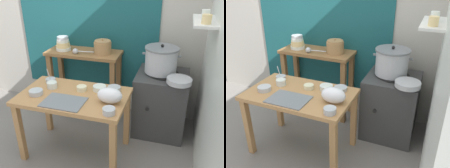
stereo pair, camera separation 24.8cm
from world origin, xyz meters
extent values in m
plane|color=gray|center=(0.00, 0.00, 0.00)|extent=(9.00, 9.00, 0.00)
cube|color=#B2ADA3|center=(0.10, 1.10, 1.30)|extent=(4.40, 0.10, 2.60)
cube|color=#195156|center=(-0.15, 1.04, 1.35)|extent=(1.90, 0.02, 2.10)
cube|color=silver|center=(1.40, 0.20, 1.30)|extent=(0.10, 3.20, 2.60)
cube|color=silver|center=(1.25, 0.40, 1.45)|extent=(0.20, 0.56, 0.02)
cylinder|color=#E5C684|center=(1.25, 0.22, 1.50)|extent=(0.08, 0.08, 0.08)
cylinder|color=silver|center=(1.25, 0.40, 1.51)|extent=(0.07, 0.07, 0.09)
cube|color=#B27F4C|center=(0.08, 0.02, 0.70)|extent=(1.10, 0.66, 0.04)
cube|color=#B27F4C|center=(-0.42, -0.26, 0.34)|extent=(0.06, 0.06, 0.68)
cube|color=#B27F4C|center=(0.58, -0.26, 0.34)|extent=(0.06, 0.06, 0.68)
cube|color=#B27F4C|center=(-0.42, 0.30, 0.34)|extent=(0.06, 0.06, 0.68)
cube|color=#B27F4C|center=(0.58, 0.30, 0.34)|extent=(0.06, 0.06, 0.68)
cube|color=olive|center=(-0.12, 0.83, 0.88)|extent=(0.96, 0.40, 0.04)
cube|color=olive|center=(-0.55, 0.68, 0.43)|extent=(0.06, 0.06, 0.86)
cube|color=olive|center=(0.31, 0.68, 0.43)|extent=(0.06, 0.06, 0.86)
cube|color=olive|center=(-0.55, 0.98, 0.43)|extent=(0.06, 0.06, 0.86)
cube|color=olive|center=(0.31, 0.98, 0.43)|extent=(0.06, 0.06, 0.86)
cube|color=#383838|center=(0.91, 0.70, 0.38)|extent=(0.60, 0.60, 0.76)
cylinder|color=black|center=(0.91, 0.70, 0.77)|extent=(0.36, 0.36, 0.02)
cylinder|color=black|center=(0.79, 0.40, 0.45)|extent=(0.04, 0.02, 0.04)
cylinder|color=#B7BABF|center=(0.87, 0.72, 0.92)|extent=(0.36, 0.36, 0.28)
cylinder|color=slate|center=(0.87, 0.72, 1.07)|extent=(0.39, 0.39, 0.02)
sphere|color=black|center=(0.87, 0.72, 1.09)|extent=(0.04, 0.04, 0.04)
cube|color=slate|center=(0.67, 0.72, 0.99)|extent=(0.04, 0.02, 0.02)
cube|color=slate|center=(1.07, 0.72, 0.99)|extent=(0.04, 0.02, 0.02)
cylinder|color=#A37A4C|center=(0.13, 0.83, 0.97)|extent=(0.22, 0.22, 0.14)
cylinder|color=#A37A4C|center=(0.13, 0.83, 1.05)|extent=(0.20, 0.20, 0.02)
sphere|color=#A37A4C|center=(0.13, 0.83, 1.08)|extent=(0.02, 0.02, 0.02)
cylinder|color=silver|center=(-0.40, 0.81, 0.92)|extent=(0.19, 0.19, 0.04)
cylinder|color=#E5C684|center=(-0.40, 0.81, 0.96)|extent=(0.18, 0.18, 0.03)
cylinder|color=#E5C684|center=(-0.40, 0.81, 0.99)|extent=(0.17, 0.17, 0.04)
cylinder|color=silver|center=(-0.40, 0.81, 1.03)|extent=(0.15, 0.15, 0.04)
cylinder|color=#B7BABF|center=(-0.40, 0.81, 1.06)|extent=(0.14, 0.14, 0.04)
sphere|color=#B7BABF|center=(-0.19, 0.71, 0.94)|extent=(0.07, 0.07, 0.07)
cylinder|color=#B7BABF|center=(-0.05, 0.73, 0.94)|extent=(0.20, 0.04, 0.01)
cube|color=slate|center=(0.06, -0.15, 0.72)|extent=(0.40, 0.28, 0.01)
ellipsoid|color=white|center=(0.48, -0.03, 0.80)|extent=(0.24, 0.16, 0.15)
cylinder|color=#B7BABF|center=(1.10, 0.47, 0.81)|extent=(0.26, 0.26, 0.05)
cylinder|color=silver|center=(0.31, 0.18, 0.75)|extent=(0.14, 0.14, 0.05)
cylinder|color=beige|center=(0.31, 0.18, 0.77)|extent=(0.12, 0.12, 0.01)
cylinder|color=#B7BABF|center=(-0.28, -0.08, 0.74)|extent=(0.14, 0.14, 0.05)
cylinder|color=#BFB28C|center=(-0.28, -0.08, 0.76)|extent=(0.12, 0.12, 0.01)
cylinder|color=#B7BABF|center=(0.53, -0.22, 0.75)|extent=(0.12, 0.12, 0.06)
cylinder|color=beige|center=(0.53, -0.22, 0.77)|extent=(0.10, 0.10, 0.01)
cylinder|color=#B7BABF|center=(-0.28, 0.21, 0.74)|extent=(0.11, 0.11, 0.05)
cylinder|color=brown|center=(-0.28, 0.21, 0.76)|extent=(0.09, 0.09, 0.01)
cylinder|color=#B7BABF|center=(-0.28, 0.20, 0.80)|extent=(0.06, 0.03, 0.16)
cylinder|color=silver|center=(-0.20, 0.10, 0.75)|extent=(0.11, 0.11, 0.07)
cylinder|color=maroon|center=(-0.20, 0.10, 0.78)|extent=(0.09, 0.09, 0.01)
cylinder|color=#B7BABF|center=(0.45, 0.23, 0.74)|extent=(0.14, 0.14, 0.04)
cylinder|color=maroon|center=(0.45, 0.23, 0.75)|extent=(0.12, 0.12, 0.01)
cylinder|color=beige|center=(0.13, 0.13, 0.74)|extent=(0.11, 0.11, 0.05)
cylinder|color=maroon|center=(0.13, 0.13, 0.76)|extent=(0.09, 0.09, 0.01)
camera|label=1|loc=(1.08, -1.98, 1.91)|focal=39.44mm
camera|label=2|loc=(1.31, -1.89, 1.91)|focal=39.44mm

